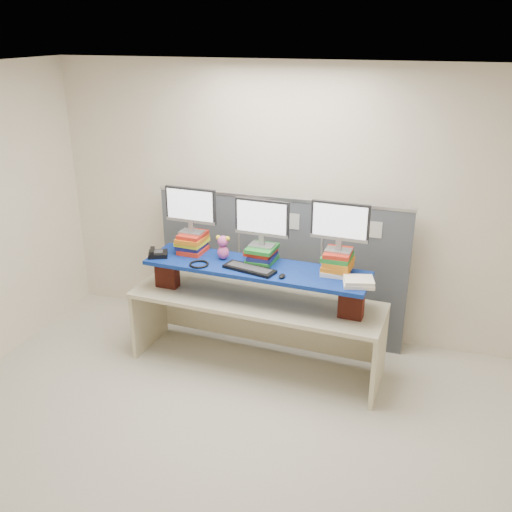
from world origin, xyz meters
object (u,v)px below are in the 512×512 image
(desk, at_px, (256,312))
(blue_board, at_px, (256,268))
(keyboard, at_px, (250,269))
(desk_phone, at_px, (157,254))
(monitor_center, at_px, (262,220))
(monitor_left, at_px, (191,207))
(monitor_right, at_px, (340,224))

(desk, height_order, blue_board, blue_board)
(keyboard, xyz_separation_m, desk_phone, (-0.94, 0.05, 0.01))
(monitor_center, xyz_separation_m, desk_phone, (-0.98, -0.18, -0.38))
(desk, distance_m, blue_board, 0.46)
(desk_phone, bearing_deg, monitor_center, -13.94)
(blue_board, height_order, monitor_center, monitor_center)
(blue_board, relative_size, monitor_center, 4.06)
(monitor_left, distance_m, monitor_center, 0.72)
(keyboard, height_order, desk_phone, desk_phone)
(monitor_right, bearing_deg, keyboard, -163.06)
(blue_board, relative_size, desk_phone, 9.14)
(monitor_left, xyz_separation_m, desk_phone, (-0.27, -0.21, -0.42))
(monitor_center, distance_m, desk_phone, 1.07)
(monitor_center, relative_size, monitor_right, 1.00)
(blue_board, relative_size, monitor_left, 4.06)
(desk, height_order, monitor_right, monitor_right)
(desk, bearing_deg, monitor_center, 83.67)
(desk, relative_size, monitor_center, 4.74)
(keyboard, bearing_deg, monitor_right, 27.71)
(monitor_right, height_order, keyboard, monitor_right)
(monitor_left, xyz_separation_m, monitor_center, (0.71, -0.03, -0.04))
(monitor_left, bearing_deg, monitor_right, -0.00)
(monitor_center, height_order, monitor_right, monitor_right)
(monitor_center, height_order, keyboard, monitor_center)
(monitor_right, bearing_deg, monitor_left, 180.00)
(monitor_center, bearing_deg, keyboard, -98.47)
(blue_board, bearing_deg, desk_phone, -173.69)
(monitor_right, relative_size, desk_phone, 2.25)
(monitor_left, height_order, monitor_center, monitor_left)
(monitor_right, bearing_deg, desk, -170.72)
(keyboard, distance_m, desk_phone, 0.94)
(blue_board, xyz_separation_m, monitor_center, (0.02, 0.12, 0.43))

